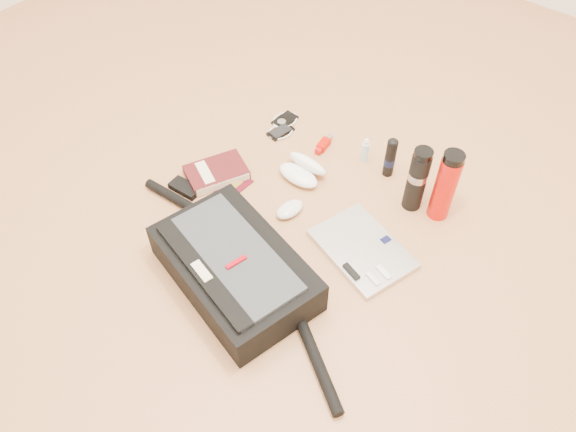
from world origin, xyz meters
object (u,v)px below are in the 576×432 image
(book, at_px, (217,173))
(laptop, at_px, (362,249))
(thermos_black, at_px, (417,179))
(thermos_red, at_px, (445,186))
(messenger_bag, at_px, (234,267))

(book, bearing_deg, laptop, 30.00)
(thermos_black, xyz_separation_m, thermos_red, (0.09, 0.02, 0.01))
(laptop, xyz_separation_m, book, (-0.61, -0.05, 0.01))
(thermos_black, relative_size, thermos_red, 0.92)
(thermos_red, bearing_deg, thermos_black, -166.06)
(book, xyz_separation_m, thermos_black, (0.63, 0.34, 0.11))
(laptop, xyz_separation_m, thermos_red, (0.11, 0.30, 0.13))
(messenger_bag, relative_size, book, 4.10)
(messenger_bag, distance_m, thermos_black, 0.68)
(thermos_red, bearing_deg, messenger_bag, -118.71)
(messenger_bag, relative_size, laptop, 2.80)
(book, bearing_deg, thermos_black, 52.98)
(messenger_bag, distance_m, book, 0.47)
(laptop, relative_size, thermos_red, 1.32)
(messenger_bag, xyz_separation_m, laptop, (0.25, 0.35, -0.06))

